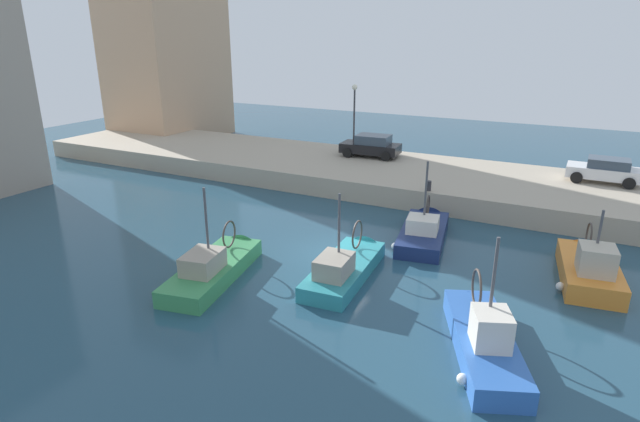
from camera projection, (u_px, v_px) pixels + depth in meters
water_surface at (336, 253)px, 22.93m from camera, size 80.00×80.00×0.00m
quay_wall at (415, 178)px, 32.40m from camera, size 9.00×56.00×1.20m
fishing_boat_green at (218, 272)px, 20.92m from camera, size 6.60×2.91×4.67m
fishing_boat_navy at (424, 235)px, 24.68m from camera, size 6.10×2.79×4.75m
fishing_boat_orange at (587, 274)px, 20.66m from camera, size 5.62×2.63×4.06m
fishing_boat_blue at (480, 343)px, 16.09m from camera, size 6.35×3.78×4.66m
fishing_boat_teal at (347, 271)px, 20.98m from camera, size 6.25×2.20×4.52m
parked_car_white at (605, 170)px, 29.16m from camera, size 1.96×3.83×1.40m
parked_car_black at (371, 146)px, 35.21m from camera, size 2.22×4.07×1.49m
mooring_bollard_mid at (429, 186)px, 27.76m from camera, size 0.28×0.28×0.55m
quay_streetlamp at (354, 108)px, 34.50m from camera, size 0.36×0.36×4.83m
waterfront_building_central at (164, 21)px, 44.74m from camera, size 9.94×7.09×20.27m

